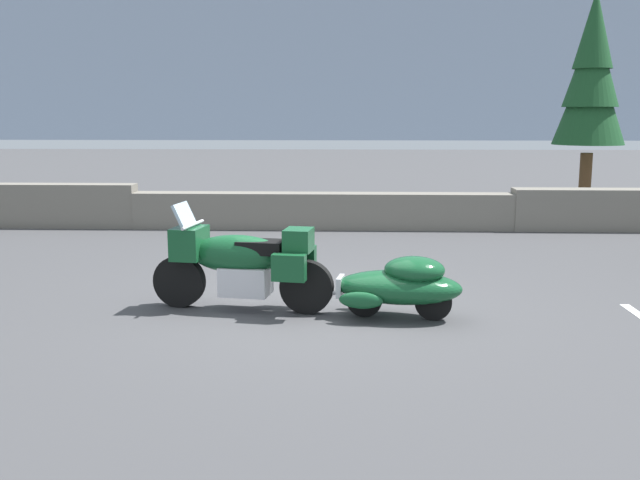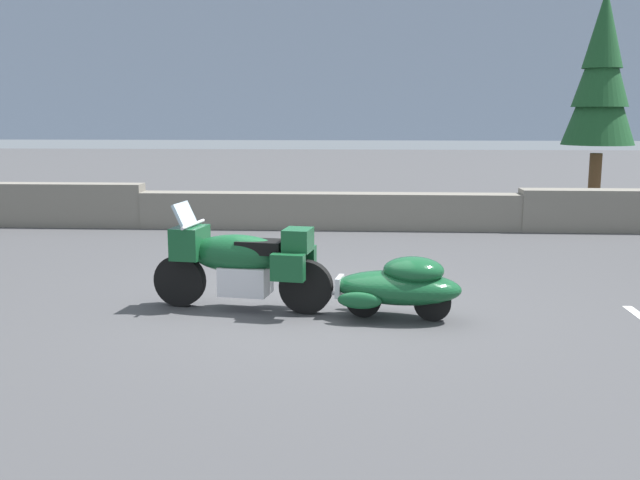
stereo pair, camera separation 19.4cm
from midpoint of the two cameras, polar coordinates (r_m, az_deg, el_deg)
The scene contains 6 objects.
ground_plane at distance 9.21m, azimuth -1.76°, elevation -5.35°, with size 80.00×80.00×0.00m, color #424244.
stone_guard_wall at distance 15.32m, azimuth 0.66°, elevation 2.48°, with size 24.00×0.57×0.94m.
distant_ridgeline at distance 105.38m, azimuth 1.84°, elevation 13.02°, with size 240.00×80.00×16.00m, color #99A8BF.
touring_motorcycle at distance 9.03m, azimuth -6.85°, elevation -1.66°, with size 2.30×0.95×1.33m.
car_shaped_trailer at distance 8.69m, azimuth 5.67°, elevation -3.53°, with size 2.23×0.94×0.76m.
pine_tree_tall at distance 18.13m, azimuth 20.32°, elevation 12.01°, with size 1.64×1.64×5.21m.
Camera 1 is at (0.51, -8.86, 2.44)m, focal length 40.63 mm.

